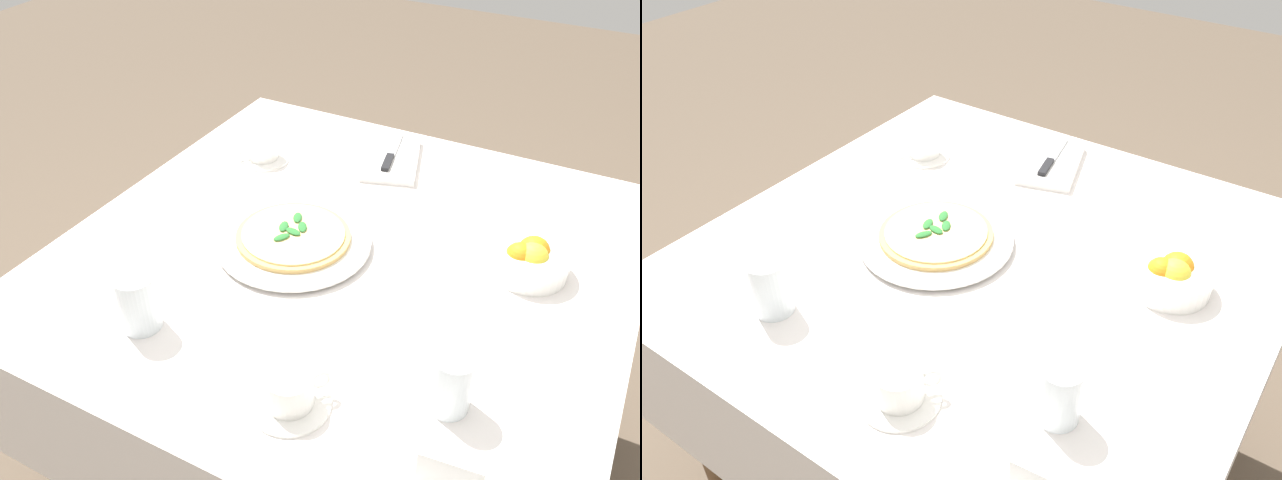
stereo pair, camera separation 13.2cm
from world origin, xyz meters
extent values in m
plane|color=brown|center=(0.00, 0.00, 0.00)|extent=(8.00, 8.00, 0.00)
cube|color=white|center=(0.00, 0.00, 0.71)|extent=(1.10, 1.10, 0.02)
cube|color=white|center=(0.00, -0.54, 0.56)|extent=(1.10, 0.01, 0.28)
cube|color=white|center=(0.00, 0.54, 0.56)|extent=(1.10, 0.01, 0.28)
cube|color=white|center=(0.54, 0.00, 0.56)|extent=(0.01, 1.10, 0.28)
cylinder|color=brown|center=(0.45, -0.45, 0.35)|extent=(0.06, 0.06, 0.70)
cylinder|color=brown|center=(-0.45, 0.45, 0.35)|extent=(0.06, 0.06, 0.70)
cylinder|color=brown|center=(0.45, 0.45, 0.35)|extent=(0.06, 0.06, 0.70)
cylinder|color=white|center=(-0.03, 0.10, 0.73)|extent=(0.19, 0.19, 0.01)
cylinder|color=white|center=(-0.03, 0.10, 0.74)|extent=(0.32, 0.32, 0.01)
cylinder|color=#DBAD60|center=(-0.03, 0.10, 0.75)|extent=(0.23, 0.23, 0.01)
cylinder|color=#F4DB8E|center=(-0.03, 0.10, 0.75)|extent=(0.21, 0.21, 0.00)
ellipsoid|color=#2D7533|center=(-0.01, 0.10, 0.76)|extent=(0.04, 0.03, 0.01)
ellipsoid|color=#2D7533|center=(0.01, 0.12, 0.76)|extent=(0.04, 0.03, 0.01)
ellipsoid|color=#2D7533|center=(-0.03, 0.13, 0.76)|extent=(0.04, 0.03, 0.01)
ellipsoid|color=#2D7533|center=(-0.06, 0.11, 0.76)|extent=(0.04, 0.03, 0.01)
ellipsoid|color=#2D7533|center=(-0.03, 0.10, 0.76)|extent=(0.03, 0.04, 0.01)
cylinder|color=white|center=(-0.39, -0.09, 0.73)|extent=(0.13, 0.13, 0.01)
cylinder|color=white|center=(-0.39, -0.09, 0.76)|extent=(0.08, 0.08, 0.06)
torus|color=white|center=(-0.36, -0.13, 0.76)|extent=(0.03, 0.03, 0.03)
cylinder|color=black|center=(-0.39, -0.09, 0.78)|extent=(0.07, 0.07, 0.00)
cylinder|color=white|center=(0.24, 0.35, 0.73)|extent=(0.13, 0.13, 0.01)
cylinder|color=white|center=(0.24, 0.35, 0.76)|extent=(0.08, 0.08, 0.06)
torus|color=white|center=(0.21, 0.38, 0.76)|extent=(0.03, 0.03, 0.03)
cylinder|color=black|center=(0.24, 0.35, 0.78)|extent=(0.07, 0.07, 0.00)
cylinder|color=white|center=(-0.28, -0.31, 0.78)|extent=(0.07, 0.07, 0.10)
cylinder|color=silver|center=(-0.28, -0.31, 0.76)|extent=(0.06, 0.06, 0.07)
cylinder|color=white|center=(-0.36, 0.22, 0.78)|extent=(0.07, 0.07, 0.11)
cylinder|color=silver|center=(-0.36, 0.22, 0.77)|extent=(0.06, 0.06, 0.09)
cube|color=white|center=(0.38, 0.06, 0.73)|extent=(0.25, 0.19, 0.02)
cube|color=silver|center=(0.42, 0.07, 0.75)|extent=(0.12, 0.04, 0.01)
cube|color=black|center=(0.33, 0.05, 0.75)|extent=(0.08, 0.03, 0.01)
cylinder|color=white|center=(0.10, -0.34, 0.75)|extent=(0.15, 0.15, 0.04)
sphere|color=orange|center=(0.12, -0.34, 0.76)|extent=(0.06, 0.06, 0.06)
sphere|color=orange|center=(0.09, -0.32, 0.76)|extent=(0.05, 0.05, 0.05)
sphere|color=yellow|center=(0.10, -0.34, 0.76)|extent=(0.06, 0.06, 0.06)
cube|color=white|center=(-0.42, -0.35, 0.75)|extent=(0.01, 0.09, 0.06)
camera|label=1|loc=(-0.96, -0.44, 1.52)|focal=36.86mm
camera|label=2|loc=(-0.89, -0.56, 1.52)|focal=36.86mm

